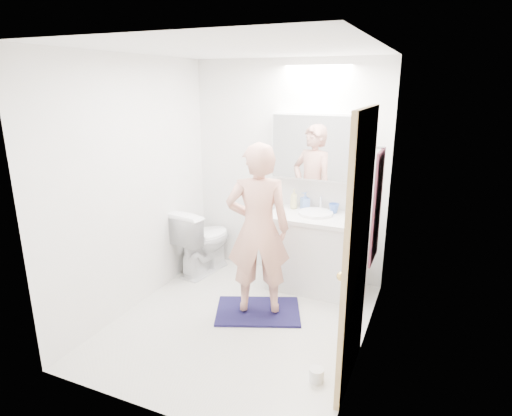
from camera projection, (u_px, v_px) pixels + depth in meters
The scene contains 23 objects.
floor at pixel (240, 322), 3.99m from camera, with size 2.50×2.50×0.00m, color silver.
ceiling at pixel (237, 49), 3.31m from camera, with size 2.50×2.50×0.00m, color white.
wall_back at pixel (288, 171), 4.75m from camera, with size 2.50×2.50×0.00m, color white.
wall_front at pixel (148, 248), 2.55m from camera, with size 2.50×2.50×0.00m, color white.
wall_left at pixel (135, 186), 4.07m from camera, with size 2.50×2.50×0.00m, color white.
wall_right at pixel (370, 213), 3.23m from camera, with size 2.50×2.50×0.00m, color white.
vanity_cabinet at pixel (313, 254), 4.57m from camera, with size 0.90×0.55×0.78m, color silver.
countertop at pixel (315, 217), 4.45m from camera, with size 0.95×0.58×0.04m, color silver.
sink_basin at pixel (316, 213), 4.47m from camera, with size 0.36×0.36×0.03m, color white.
faucet at pixel (321, 203), 4.62m from camera, with size 0.02×0.02×0.16m, color white.
medicine_cabinet at pixel (313, 147), 4.48m from camera, with size 0.88×0.14×0.70m, color white.
mirror_panel at pixel (311, 148), 4.41m from camera, with size 0.84×0.01×0.66m, color silver.
toilet at pixel (203, 240), 4.96m from camera, with size 0.44×0.77×0.78m, color white.
bath_rug at pixel (258, 311), 4.15m from camera, with size 0.80×0.55×0.02m, color #15143F.
person at pixel (258, 230), 3.91m from camera, with size 0.59×0.39×1.61m, color tan.
door at pixel (357, 254), 2.98m from camera, with size 0.04×0.80×2.00m, color tan.
door_knob at pixel (341, 276), 2.75m from camera, with size 0.06×0.06×0.06m, color gold.
towel at pixel (377, 207), 3.75m from camera, with size 0.02×0.42×1.00m, color #13153C.
towel_hook at pixel (380, 148), 3.60m from camera, with size 0.02×0.02×0.07m, color silver.
soap_bottle_a at pixel (294, 199), 4.66m from camera, with size 0.08×0.08×0.22m, color #CEC785.
soap_bottle_b at pixel (305, 201), 4.64m from camera, with size 0.08×0.09×0.19m, color #6187D0.
toothbrush_cup at pixel (334, 208), 4.51m from camera, with size 0.11×0.11×0.10m, color #436CC9.
toilet_paper_roll at pixel (316, 375), 3.19m from camera, with size 0.11×0.11×0.10m, color silver.
Camera 1 is at (1.54, -3.17, 2.15)m, focal length 29.98 mm.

